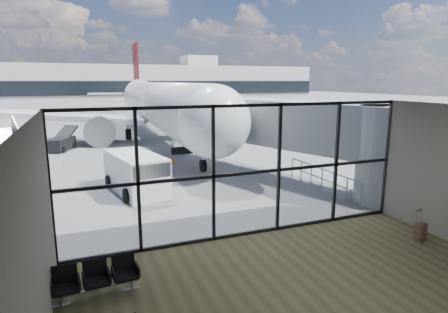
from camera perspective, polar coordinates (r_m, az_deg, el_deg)
ground at (r=51.53m, az=-15.62°, el=5.23°), size 220.00×220.00×0.00m
lounge_shell at (r=8.46m, az=17.48°, el=-6.76°), size 12.02×8.01×4.51m
glass_curtain_wall at (r=12.51m, az=3.54°, el=-2.30°), size 12.10×0.12×4.50m
jet_bridge at (r=20.83m, az=7.63°, el=4.58°), size 8.00×16.50×4.33m
apron_railing at (r=18.60m, az=14.69°, el=-2.92°), size 0.06×5.46×1.11m
far_terminal at (r=73.13m, az=-18.10°, el=10.12°), size 80.00×12.20×11.00m
tree_5 at (r=83.59m, az=-28.69°, el=10.54°), size 6.27×6.27×9.03m
seating_row at (r=10.16m, az=-18.93°, el=-16.89°), size 2.03×0.72×0.90m
suitcase at (r=14.25m, az=27.77°, el=-10.06°), size 0.41×0.33×1.03m
airliner at (r=36.08m, az=-10.01°, el=7.89°), size 33.89×39.23×10.10m
service_van at (r=18.19m, az=-13.18°, el=-2.45°), size 2.68×4.48×1.83m
belt_loader at (r=31.14m, az=-23.61°, el=1.91°), size 2.54×3.85×1.69m
mobile_stairs at (r=23.16m, az=-29.82°, el=-1.53°), size 2.88×4.01×2.57m
traffic_cone_a at (r=23.75m, az=-17.32°, el=-1.07°), size 0.41×0.41×0.59m
traffic_cone_b at (r=22.25m, az=-8.42°, el=-1.39°), size 0.47×0.47×0.67m
traffic_cone_c at (r=24.18m, az=-7.95°, el=-0.48°), size 0.38×0.38×0.55m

